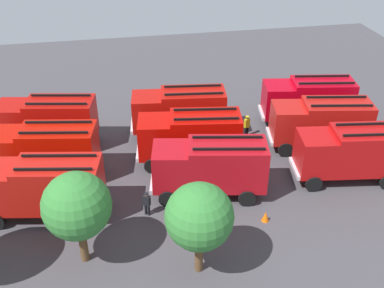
{
  "coord_description": "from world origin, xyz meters",
  "views": [
    {
      "loc": [
        5.08,
        26.73,
        18.14
      ],
      "look_at": [
        0.0,
        0.0,
        1.4
      ],
      "focal_mm": 42.71,
      "sensor_mm": 36.0,
      "label": 1
    }
  ],
  "objects_px": {
    "fire_truck_6": "(352,152)",
    "firefighter_0": "(31,122)",
    "fire_truck_1": "(179,110)",
    "firefighter_2": "(247,125)",
    "fire_truck_2": "(48,120)",
    "firefighter_3": "(147,203)",
    "fire_truck_0": "(308,99)",
    "tree_0": "(199,217)",
    "fire_truck_8": "(42,186)",
    "firefighter_1": "(143,113)",
    "fire_truck_4": "(190,135)",
    "fire_truck_5": "(44,149)",
    "fire_truck_7": "(210,166)",
    "tree_1": "(77,206)",
    "fire_truck_3": "(321,122)",
    "traffic_cone_0": "(265,216)"
  },
  "relations": [
    {
      "from": "fire_truck_7",
      "to": "firefighter_2",
      "type": "bearing_deg",
      "value": -113.43
    },
    {
      "from": "fire_truck_6",
      "to": "tree_0",
      "type": "distance_m",
      "value": 13.0
    },
    {
      "from": "fire_truck_3",
      "to": "firefighter_3",
      "type": "xyz_separation_m",
      "value": [
        13.31,
        5.34,
        -1.26
      ]
    },
    {
      "from": "fire_truck_5",
      "to": "fire_truck_8",
      "type": "height_order",
      "value": "same"
    },
    {
      "from": "fire_truck_0",
      "to": "firefighter_1",
      "type": "distance_m",
      "value": 13.27
    },
    {
      "from": "fire_truck_0",
      "to": "firefighter_3",
      "type": "bearing_deg",
      "value": 42.37
    },
    {
      "from": "firefighter_1",
      "to": "firefighter_3",
      "type": "relative_size",
      "value": 1.03
    },
    {
      "from": "firefighter_2",
      "to": "firefighter_3",
      "type": "bearing_deg",
      "value": 110.81
    },
    {
      "from": "fire_truck_2",
      "to": "fire_truck_7",
      "type": "height_order",
      "value": "same"
    },
    {
      "from": "tree_1",
      "to": "firefighter_3",
      "type": "bearing_deg",
      "value": -140.18
    },
    {
      "from": "fire_truck_4",
      "to": "firefighter_1",
      "type": "height_order",
      "value": "fire_truck_4"
    },
    {
      "from": "firefighter_1",
      "to": "tree_0",
      "type": "relative_size",
      "value": 0.31
    },
    {
      "from": "fire_truck_0",
      "to": "firefighter_2",
      "type": "relative_size",
      "value": 4.3
    },
    {
      "from": "fire_truck_6",
      "to": "tree_1",
      "type": "relative_size",
      "value": 1.37
    },
    {
      "from": "fire_truck_6",
      "to": "firefighter_0",
      "type": "bearing_deg",
      "value": -18.23
    },
    {
      "from": "fire_truck_1",
      "to": "firefighter_2",
      "type": "distance_m",
      "value": 5.32
    },
    {
      "from": "fire_truck_2",
      "to": "fire_truck_6",
      "type": "relative_size",
      "value": 1.01
    },
    {
      "from": "fire_truck_0",
      "to": "fire_truck_6",
      "type": "bearing_deg",
      "value": 96.85
    },
    {
      "from": "fire_truck_2",
      "to": "firefighter_3",
      "type": "xyz_separation_m",
      "value": [
        -6.25,
        9.36,
        -1.26
      ]
    },
    {
      "from": "fire_truck_0",
      "to": "tree_0",
      "type": "bearing_deg",
      "value": 59.18
    },
    {
      "from": "fire_truck_7",
      "to": "tree_1",
      "type": "distance_m",
      "value": 9.08
    },
    {
      "from": "fire_truck_5",
      "to": "tree_0",
      "type": "bearing_deg",
      "value": 139.41
    },
    {
      "from": "fire_truck_4",
      "to": "traffic_cone_0",
      "type": "xyz_separation_m",
      "value": [
        -3.22,
        7.07,
        -1.83
      ]
    },
    {
      "from": "fire_truck_7",
      "to": "firefighter_1",
      "type": "bearing_deg",
      "value": -62.07
    },
    {
      "from": "fire_truck_3",
      "to": "fire_truck_1",
      "type": "bearing_deg",
      "value": -10.93
    },
    {
      "from": "firefighter_3",
      "to": "tree_0",
      "type": "distance_m",
      "value": 5.98
    },
    {
      "from": "fire_truck_7",
      "to": "tree_1",
      "type": "height_order",
      "value": "tree_1"
    },
    {
      "from": "fire_truck_0",
      "to": "fire_truck_2",
      "type": "relative_size",
      "value": 1.0
    },
    {
      "from": "fire_truck_8",
      "to": "firefighter_1",
      "type": "height_order",
      "value": "fire_truck_8"
    },
    {
      "from": "fire_truck_4",
      "to": "tree_0",
      "type": "relative_size",
      "value": 1.41
    },
    {
      "from": "fire_truck_1",
      "to": "fire_truck_8",
      "type": "distance_m",
      "value": 12.35
    },
    {
      "from": "firefighter_0",
      "to": "fire_truck_4",
      "type": "bearing_deg",
      "value": 54.62
    },
    {
      "from": "fire_truck_1",
      "to": "traffic_cone_0",
      "type": "xyz_separation_m",
      "value": [
        -3.32,
        10.97,
        -1.83
      ]
    },
    {
      "from": "traffic_cone_0",
      "to": "tree_1",
      "type": "bearing_deg",
      "value": 6.38
    },
    {
      "from": "fire_truck_5",
      "to": "fire_truck_6",
      "type": "height_order",
      "value": "same"
    },
    {
      "from": "fire_truck_3",
      "to": "tree_0",
      "type": "relative_size",
      "value": 1.42
    },
    {
      "from": "fire_truck_2",
      "to": "tree_1",
      "type": "distance_m",
      "value": 12.77
    },
    {
      "from": "fire_truck_0",
      "to": "fire_truck_1",
      "type": "height_order",
      "value": "same"
    },
    {
      "from": "fire_truck_4",
      "to": "firefighter_2",
      "type": "xyz_separation_m",
      "value": [
        -4.94,
        -2.7,
        -1.17
      ]
    },
    {
      "from": "fire_truck_1",
      "to": "tree_0",
      "type": "height_order",
      "value": "tree_0"
    },
    {
      "from": "fire_truck_6",
      "to": "fire_truck_8",
      "type": "bearing_deg",
      "value": 8.0
    },
    {
      "from": "fire_truck_4",
      "to": "firefighter_0",
      "type": "relative_size",
      "value": 4.52
    },
    {
      "from": "fire_truck_0",
      "to": "tree_0",
      "type": "height_order",
      "value": "tree_0"
    },
    {
      "from": "fire_truck_1",
      "to": "tree_0",
      "type": "bearing_deg",
      "value": 91.37
    },
    {
      "from": "fire_truck_1",
      "to": "fire_truck_7",
      "type": "bearing_deg",
      "value": 101.56
    },
    {
      "from": "firefighter_2",
      "to": "tree_1",
      "type": "relative_size",
      "value": 0.32
    },
    {
      "from": "tree_0",
      "to": "traffic_cone_0",
      "type": "xyz_separation_m",
      "value": [
        -4.65,
        -3.0,
        -3.24
      ]
    },
    {
      "from": "fire_truck_3",
      "to": "tree_0",
      "type": "xyz_separation_m",
      "value": [
        11.13,
        10.23,
        1.41
      ]
    },
    {
      "from": "fire_truck_2",
      "to": "firefighter_3",
      "type": "bearing_deg",
      "value": 134.35
    },
    {
      "from": "firefighter_3",
      "to": "tree_0",
      "type": "relative_size",
      "value": 0.3
    }
  ]
}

